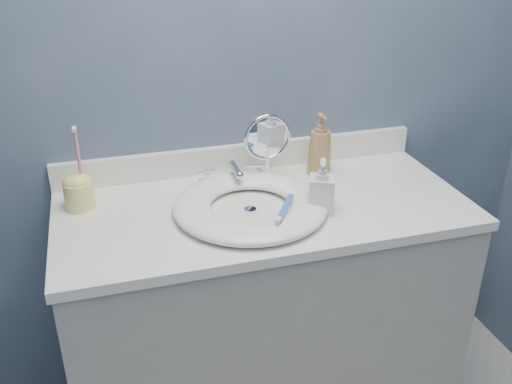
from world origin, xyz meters
name	(u,v)px	position (x,y,z in m)	size (l,w,h in m)	color
back_wall	(239,75)	(0.00, 1.25, 1.20)	(2.20, 0.02, 2.40)	#405461
vanity_cabinet	(263,325)	(0.00, 0.97, 0.42)	(1.20, 0.55, 0.85)	#ACA89D
countertop	(264,209)	(0.00, 0.97, 0.86)	(1.22, 0.57, 0.03)	white
backsplash	(241,157)	(0.00, 1.24, 0.93)	(1.22, 0.02, 0.09)	white
basin	(250,205)	(-0.05, 0.94, 0.90)	(0.45, 0.45, 0.04)	white
drain	(250,210)	(-0.05, 0.94, 0.88)	(0.04, 0.04, 0.01)	silver
faucet	(234,175)	(-0.05, 1.14, 0.91)	(0.25, 0.13, 0.07)	silver
makeup_mirror	(267,145)	(0.06, 1.13, 1.00)	(0.15, 0.09, 0.23)	silver
soap_bottle_amber	(320,145)	(0.24, 1.14, 0.98)	(0.08, 0.08, 0.21)	#9B7446
soap_bottle_clear	(322,186)	(0.15, 0.89, 0.96)	(0.07, 0.07, 0.16)	silver
toothbrush_holder	(79,190)	(-0.52, 1.11, 0.94)	(0.09, 0.09, 0.25)	#F0E778
toothbrush_lying	(285,209)	(0.02, 0.85, 0.92)	(0.10, 0.16, 0.02)	blue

